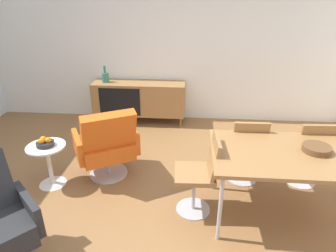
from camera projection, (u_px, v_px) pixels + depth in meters
The scene contains 12 objects.
ground_plane at pixel (145, 206), 3.12m from camera, with size 8.32×8.32×0.00m, color olive.
wall_back at pixel (166, 40), 4.90m from camera, with size 6.80×0.12×2.80m, color white.
sideboard at pixel (139, 98), 5.06m from camera, with size 1.60×0.45×0.72m.
vase_cobalt at pixel (105, 77), 4.95m from camera, with size 0.12×0.12×0.29m.
dining_table at pixel (296, 157), 2.72m from camera, with size 1.60×0.90×0.74m.
wooden_bowl_on_table at pixel (317, 149), 2.71m from camera, with size 0.26×0.26×0.06m, color brown.
dining_chair_near_window at pixel (201, 172), 2.88m from camera, with size 0.44×0.42×0.86m.
dining_chair_back_right at pixel (309, 150), 3.29m from camera, with size 0.42×0.44×0.86m.
dining_chair_back_left at pixel (246, 148), 3.35m from camera, with size 0.41×0.43×0.86m.
lounge_chair_red at pixel (107, 144), 3.45m from camera, with size 0.88×0.87×0.95m.
side_table_round at pixel (49, 161), 3.37m from camera, with size 0.44×0.44×0.52m.
fruit_bowl at pixel (45, 143), 3.27m from camera, with size 0.20×0.20×0.11m.
Camera 1 is at (0.46, -2.45, 2.08)m, focal length 30.74 mm.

